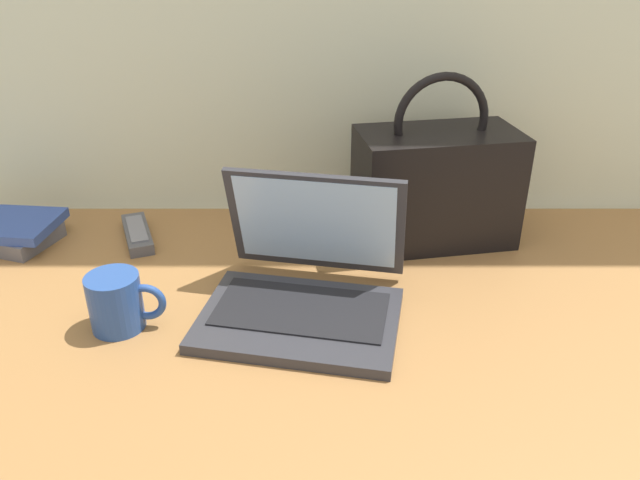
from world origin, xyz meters
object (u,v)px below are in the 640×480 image
laptop (305,284)px  coffee_mug (117,302)px  handbag (435,184)px  remote_control_near (137,234)px  book_stack (8,231)px

laptop → coffee_mug: 0.29m
coffee_mug → handbag: handbag is taller
coffee_mug → remote_control_near: bearing=99.8°
laptop → coffee_mug: (-0.29, -0.05, 0.00)m
laptop → handbag: (0.25, 0.25, 0.07)m
coffee_mug → handbag: (0.54, 0.30, 0.07)m
laptop → remote_control_near: (-0.34, 0.25, -0.03)m
coffee_mug → book_stack: (-0.30, 0.28, -0.02)m
laptop → handbag: size_ratio=1.07×
remote_control_near → handbag: 0.60m
coffee_mug → handbag: size_ratio=0.36×
handbag → laptop: bearing=-134.4°
book_stack → remote_control_near: bearing=3.4°
laptop → remote_control_near: size_ratio=2.13×
laptop → coffee_mug: laptop is taller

